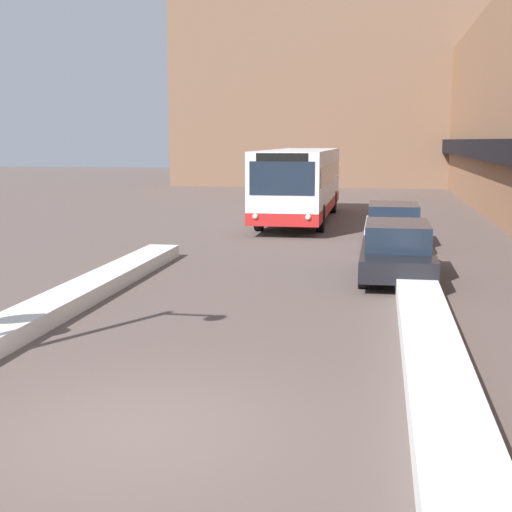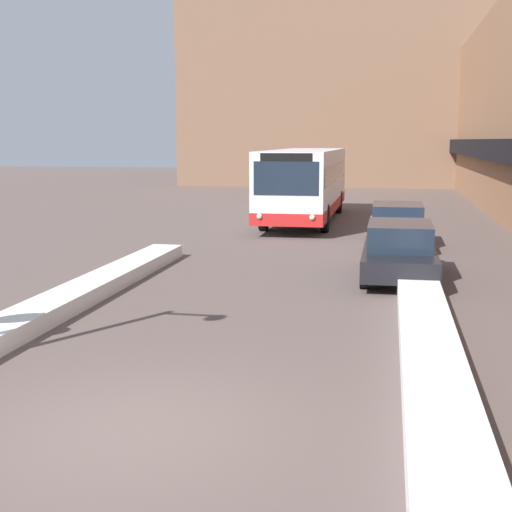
% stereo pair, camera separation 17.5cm
% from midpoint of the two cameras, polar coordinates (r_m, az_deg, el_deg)
% --- Properties ---
extents(ground_plane, '(160.00, 160.00, 0.00)m').
position_cam_midpoint_polar(ground_plane, '(8.93, -9.63, -13.62)').
color(ground_plane, brown).
extents(building_backdrop_far, '(26.00, 8.00, 17.97)m').
position_cam_midpoint_polar(building_backdrop_far, '(56.68, 7.19, 14.79)').
color(building_backdrop_far, brown).
rests_on(building_backdrop_far, ground_plane).
extents(snow_bank_left, '(0.90, 16.13, 0.35)m').
position_cam_midpoint_polar(snow_bank_left, '(14.25, -17.28, -4.46)').
color(snow_bank_left, silver).
rests_on(snow_bank_left, ground_plane).
extents(snow_bank_right, '(0.90, 14.01, 0.41)m').
position_cam_midpoint_polar(snow_bank_right, '(11.43, 13.48, -7.50)').
color(snow_bank_right, silver).
rests_on(snow_bank_right, ground_plane).
extents(city_bus, '(2.64, 11.95, 3.05)m').
position_cam_midpoint_polar(city_bus, '(30.76, 3.41, 5.92)').
color(city_bus, silver).
rests_on(city_bus, ground_plane).
extents(parked_car_front, '(1.82, 4.53, 1.40)m').
position_cam_midpoint_polar(parked_car_front, '(18.28, 10.94, 0.46)').
color(parked_car_front, black).
rests_on(parked_car_front, ground_plane).
extents(parked_car_middle, '(1.86, 4.46, 1.39)m').
position_cam_midpoint_polar(parked_car_middle, '(23.87, 10.71, 2.47)').
color(parked_car_middle, '#B7B7BC').
rests_on(parked_car_middle, ground_plane).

